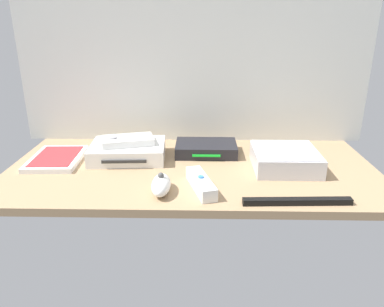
{
  "coord_description": "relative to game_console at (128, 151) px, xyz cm",
  "views": [
    {
      "loc": [
        2.05,
        -93.1,
        38.58
      ],
      "look_at": [
        0.0,
        0.0,
        4.0
      ],
      "focal_mm": 34.47,
      "sensor_mm": 36.0,
      "label": 1
    }
  ],
  "objects": [
    {
      "name": "remote_wand",
      "position": [
        21.09,
        -20.01,
        -0.69
      ],
      "size": [
        7.61,
        15.22,
        3.4
      ],
      "rotation": [
        0.0,
        0.0,
        0.28
      ],
      "color": "white",
      "rests_on": "ground_plane"
    },
    {
      "name": "ground_plane",
      "position": [
        18.67,
        -6.41,
        -3.2
      ],
      "size": [
        100.0,
        48.0,
        2.0
      ],
      "primitive_type": "cube",
      "color": "#9E7F5B",
      "rests_on": "ground"
    },
    {
      "name": "network_router",
      "position": [
        22.65,
        4.2,
        -0.5
      ],
      "size": [
        18.0,
        12.4,
        3.4
      ],
      "rotation": [
        0.0,
        0.0,
        0.0
      ],
      "color": "black",
      "rests_on": "ground_plane"
    },
    {
      "name": "remote_classic_pad",
      "position": [
        0.09,
        0.01,
        3.21
      ],
      "size": [
        15.98,
        11.45,
        2.4
      ],
      "rotation": [
        0.0,
        0.0,
        0.26
      ],
      "color": "white",
      "rests_on": "game_console"
    },
    {
      "name": "game_console",
      "position": [
        0.0,
        0.0,
        0.0
      ],
      "size": [
        21.89,
        17.42,
        4.4
      ],
      "rotation": [
        0.0,
        0.0,
        0.06
      ],
      "color": "white",
      "rests_on": "ground_plane"
    },
    {
      "name": "sensor_bar",
      "position": [
        42.18,
        -27.16,
        -1.5
      ],
      "size": [
        24.05,
        2.74,
        1.4
      ],
      "primitive_type": "cube",
      "rotation": [
        0.0,
        0.0,
        0.04
      ],
      "color": "black",
      "rests_on": "ground_plane"
    },
    {
      "name": "game_case",
      "position": [
        -20.02,
        -2.55,
        -1.44
      ],
      "size": [
        14.39,
        19.56,
        1.56
      ],
      "rotation": [
        0.0,
        0.0,
        0.04
      ],
      "color": "white",
      "rests_on": "ground_plane"
    },
    {
      "name": "back_wall",
      "position": [
        18.67,
        18.19,
        29.8
      ],
      "size": [
        110.0,
        1.2,
        64.0
      ],
      "primitive_type": "cube",
      "color": "silver",
      "rests_on": "ground"
    },
    {
      "name": "mini_computer",
      "position": [
        43.82,
        -6.36,
        0.44
      ],
      "size": [
        17.1,
        17.1,
        5.3
      ],
      "rotation": [
        0.0,
        0.0,
        -0.01
      ],
      "color": "silver",
      "rests_on": "ground_plane"
    },
    {
      "name": "remote_nunchuk",
      "position": [
        11.84,
        -22.13,
        -0.16
      ],
      "size": [
        4.42,
        10.01,
        5.1
      ],
      "rotation": [
        0.0,
        0.0,
        0.0
      ],
      "color": "white",
      "rests_on": "ground_plane"
    }
  ]
}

